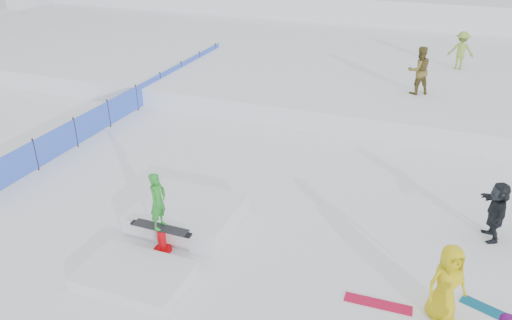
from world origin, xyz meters
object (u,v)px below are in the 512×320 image
(jib_rail_feature, at_px, (174,227))
(walker_olive, at_px, (419,70))
(spectator_yellow, at_px, (447,283))
(safety_fence, at_px, (137,98))
(spectator_dark, at_px, (496,211))
(walker_ygreen, at_px, (461,50))

(jib_rail_feature, bearing_deg, walker_olive, 66.98)
(walker_olive, height_order, spectator_yellow, walker_olive)
(walker_olive, height_order, jib_rail_feature, walker_olive)
(safety_fence, xyz_separation_m, spectator_yellow, (12.26, -7.84, 0.30))
(spectator_dark, bearing_deg, jib_rail_feature, -80.08)
(safety_fence, relative_size, spectator_dark, 10.10)
(walker_olive, height_order, spectator_dark, walker_olive)
(jib_rail_feature, bearing_deg, spectator_dark, 20.95)
(walker_ygreen, distance_m, jib_rail_feature, 16.88)
(walker_olive, distance_m, spectator_dark, 8.88)
(walker_ygreen, bearing_deg, jib_rail_feature, 65.78)
(spectator_dark, distance_m, jib_rail_feature, 7.98)
(spectator_yellow, relative_size, spectator_dark, 1.08)
(safety_fence, relative_size, spectator_yellow, 9.36)
(spectator_dark, relative_size, jib_rail_feature, 0.36)
(safety_fence, xyz_separation_m, spectator_dark, (13.30, -4.53, 0.24))
(walker_ygreen, height_order, spectator_yellow, walker_ygreen)
(walker_ygreen, relative_size, jib_rail_feature, 0.39)
(walker_olive, relative_size, walker_ygreen, 1.10)
(safety_fence, xyz_separation_m, jib_rail_feature, (5.86, -7.38, -0.25))
(walker_olive, bearing_deg, spectator_yellow, 68.01)
(safety_fence, distance_m, spectator_yellow, 14.56)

